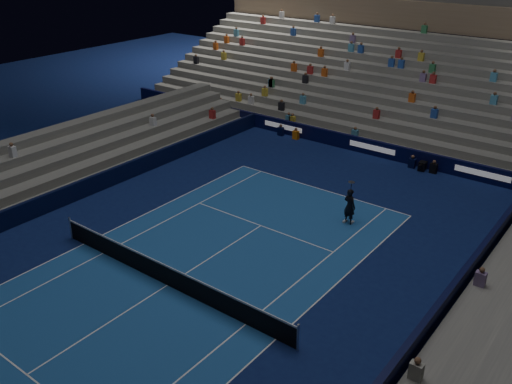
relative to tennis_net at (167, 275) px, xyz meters
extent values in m
plane|color=#0C1849|center=(0.00, 0.00, -0.50)|extent=(90.00, 90.00, 0.00)
cube|color=#1A4C93|center=(0.00, 0.00, -0.50)|extent=(10.97, 23.77, 0.01)
cube|color=black|center=(0.00, 18.50, 0.00)|extent=(44.00, 0.25, 1.00)
cube|color=black|center=(9.70, 0.00, 0.00)|extent=(0.25, 37.00, 1.00)
cube|color=black|center=(-9.70, 0.00, 0.00)|extent=(0.25, 37.00, 1.00)
cube|color=slate|center=(0.00, 19.50, -0.25)|extent=(44.00, 1.00, 0.50)
cube|color=slate|center=(0.00, 20.50, 0.00)|extent=(44.00, 1.00, 1.00)
cube|color=slate|center=(0.00, 21.50, 0.25)|extent=(44.00, 1.00, 1.50)
cube|color=slate|center=(0.00, 22.50, 0.50)|extent=(44.00, 1.00, 2.00)
cube|color=slate|center=(0.00, 23.50, 0.75)|extent=(44.00, 1.00, 2.50)
cube|color=slate|center=(0.00, 24.50, 1.00)|extent=(44.00, 1.00, 3.00)
cube|color=slate|center=(0.00, 25.50, 1.25)|extent=(44.00, 1.00, 3.50)
cube|color=slate|center=(0.00, 26.50, 1.50)|extent=(44.00, 1.00, 4.00)
cube|color=slate|center=(0.00, 27.50, 1.75)|extent=(44.00, 1.00, 4.50)
cube|color=slate|center=(0.00, 28.50, 2.00)|extent=(44.00, 1.00, 5.00)
cube|color=slate|center=(0.00, 29.50, 2.25)|extent=(44.00, 1.00, 5.50)
cube|color=slate|center=(0.00, 30.50, 2.50)|extent=(44.00, 1.00, 6.00)
cube|color=#7E674E|center=(0.00, 31.60, 6.60)|extent=(44.00, 0.60, 2.20)
cube|color=slate|center=(-10.50, 0.00, -0.25)|extent=(1.00, 37.00, 0.50)
cube|color=slate|center=(-11.50, 0.00, 0.00)|extent=(1.00, 37.00, 1.00)
cube|color=slate|center=(-12.50, 0.00, 0.25)|extent=(1.00, 37.00, 1.50)
cylinder|color=#B2B2B7|center=(-6.40, 0.00, 0.05)|extent=(0.10, 0.10, 1.10)
cylinder|color=#B2B2B7|center=(6.40, 0.00, 0.05)|extent=(0.10, 0.10, 1.10)
cube|color=black|center=(0.00, 0.00, -0.05)|extent=(12.80, 0.03, 0.90)
cube|color=white|center=(0.00, 0.00, 0.44)|extent=(12.80, 0.04, 0.08)
imported|color=black|center=(3.28, 9.31, 0.42)|extent=(0.75, 0.57, 1.85)
cube|color=black|center=(3.58, 18.00, -0.23)|extent=(0.44, 0.53, 0.55)
cylinder|color=black|center=(3.58, 17.57, -0.06)|extent=(0.18, 0.36, 0.16)
camera|label=1|loc=(14.38, -12.82, 12.66)|focal=38.79mm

